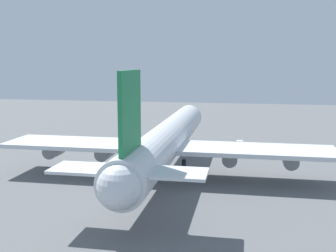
# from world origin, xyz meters

# --- Properties ---
(ground_plane) EXTENTS (251.64, 251.64, 0.00)m
(ground_plane) POSITION_xyz_m (0.00, 0.00, 0.00)
(ground_plane) COLOR slate
(cargo_airplane) EXTENTS (62.91, 56.16, 18.58)m
(cargo_airplane) POSITION_xyz_m (-0.36, 0.00, 6.01)
(cargo_airplane) COLOR silver
(cargo_airplane) RESTS_ON ground_plane
(baggage_tug) EXTENTS (2.39, 4.50, 2.32)m
(baggage_tug) POSITION_xyz_m (20.08, -11.17, 1.13)
(baggage_tug) COLOR silver
(baggage_tug) RESTS_ON ground_plane
(safety_cone_nose) EXTENTS (0.52, 0.52, 0.75)m
(safety_cone_nose) POSITION_xyz_m (28.31, 3.46, 0.37)
(safety_cone_nose) COLOR orange
(safety_cone_nose) RESTS_ON ground_plane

